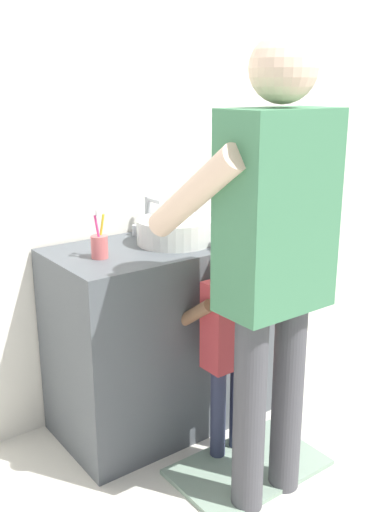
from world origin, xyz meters
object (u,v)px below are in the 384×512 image
object	(u,v)px
soap_bottle	(234,216)
child_toddler	(228,336)
toothbrush_cup	(100,245)
adult_parent	(272,242)

from	to	relation	value
soap_bottle	child_toddler	bearing A→B (deg)	-132.57
soap_bottle	toothbrush_cup	bearing A→B (deg)	-177.36
child_toddler	adult_parent	world-z (taller)	adult_parent
toothbrush_cup	adult_parent	bearing A→B (deg)	-63.26
child_toddler	soap_bottle	bearing A→B (deg)	47.43
toothbrush_cup	soap_bottle	size ratio (longest dim) A/B	1.25
child_toddler	adult_parent	bearing A→B (deg)	-99.87
adult_parent	toothbrush_cup	bearing A→B (deg)	116.74
adult_parent	soap_bottle	bearing A→B (deg)	58.66
toothbrush_cup	child_toddler	xyz separation A→B (m)	(0.39, -0.37, -0.38)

